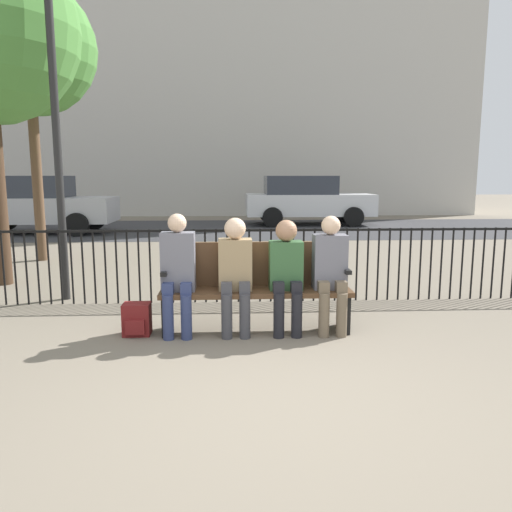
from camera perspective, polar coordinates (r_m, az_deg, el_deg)
ground_plane at (r=3.74m, az=1.43°, el=-16.35°), size 80.00×80.00×0.00m
park_bench at (r=5.25m, az=-0.05°, el=-3.09°), size 1.97×0.45×0.92m
seated_person_0 at (r=5.10m, az=-8.92°, el=-1.43°), size 0.34×0.39×1.24m
seated_person_1 at (r=5.08m, az=-2.38°, el=-1.51°), size 0.34×0.39×1.20m
seated_person_2 at (r=5.11m, az=3.48°, el=-1.57°), size 0.34×0.39×1.17m
seated_person_3 at (r=5.18m, az=8.50°, el=-1.40°), size 0.34×0.39×1.21m
backpack at (r=5.27m, az=-13.46°, el=-7.07°), size 0.27×0.25×0.33m
fence_railing at (r=6.38m, az=-0.75°, el=-0.36°), size 9.01×0.03×0.95m
tree_1 at (r=10.64m, az=-24.60°, el=20.74°), size 2.43×2.43×5.13m
lamp_post at (r=6.99m, az=-22.10°, el=16.97°), size 0.28×0.28×4.05m
street_surface at (r=15.46m, az=-2.06°, el=3.15°), size 24.00×6.00×0.01m
parked_car_0 at (r=15.49m, az=-23.94°, el=5.50°), size 4.20×1.94×1.62m
parked_car_1 at (r=16.83m, az=5.79°, el=6.46°), size 4.20×1.94×1.62m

